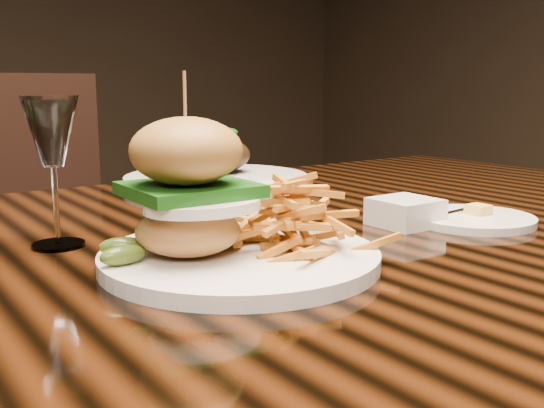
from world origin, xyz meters
TOP-DOWN VIEW (x-y plane):
  - dining_table at (0.00, 0.00)m, footprint 1.60×0.90m
  - burger_plate at (-0.09, -0.11)m, footprint 0.27×0.27m
  - side_saucer at (0.26, -0.12)m, footprint 0.15×0.15m
  - ramekin at (0.18, -0.08)m, footprint 0.08×0.08m
  - wine_glass at (-0.21, 0.06)m, footprint 0.06×0.06m
  - far_dish at (0.15, 0.33)m, footprint 0.32×0.32m
  - chair_far at (-0.04, 0.89)m, footprint 0.50×0.51m

SIDE VIEW (x-z plane):
  - chair_far at x=-0.04m, z-range 0.06..1.01m
  - dining_table at x=0.00m, z-range 0.30..1.05m
  - side_saucer at x=0.26m, z-range 0.74..0.77m
  - ramekin at x=0.18m, z-range 0.75..0.78m
  - far_dish at x=0.15m, z-range 0.72..0.82m
  - burger_plate at x=-0.09m, z-range 0.71..0.89m
  - wine_glass at x=-0.21m, z-range 0.79..0.95m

